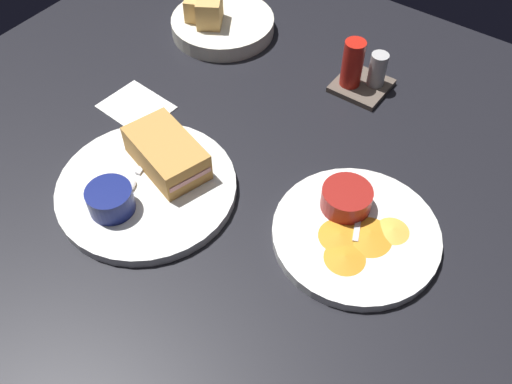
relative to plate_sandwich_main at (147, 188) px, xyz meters
The scene contains 12 objects.
ground_plane 13.79cm from the plate_sandwich_main, 68.86° to the left, with size 110.00×110.00×3.00cm, color black.
plate_sandwich_main is the anchor object (origin of this frame).
sandwich_half_near 5.97cm from the plate_sandwich_main, 90.79° to the left, with size 14.74×11.11×4.80cm.
ramekin_dark_sauce 6.61cm from the plate_sandwich_main, 98.21° to the right, with size 6.54×6.54×3.75cm.
spoon_by_dark_ramekin 2.44cm from the plate_sandwich_main, 160.62° to the right, with size 3.62×9.94×0.80cm.
plate_chips_companion 31.12cm from the plate_sandwich_main, 20.23° to the left, with size 23.26×23.26×1.60cm, color white.
ramekin_light_gravy 29.23cm from the plate_sandwich_main, 28.00° to the left, with size 7.17×7.17×3.26cm.
spoon_by_gravy_ramekin 31.34cm from the plate_sandwich_main, 29.28° to the left, with size 5.15×9.67×0.80cm.
plantain_chip_scatter 32.01cm from the plate_sandwich_main, 17.93° to the left, with size 12.08×14.61×0.60cm.
bread_basket_rear 41.60cm from the plate_sandwich_main, 113.14° to the left, with size 19.75×19.75×8.18cm.
condiment_caddy 41.74cm from the plate_sandwich_main, 70.57° to the left, with size 9.00×9.00×9.50cm.
paper_napkin_folded 19.47cm from the plate_sandwich_main, 137.59° to the left, with size 11.00×9.00×0.40cm, color white.
Camera 1 is at (39.43, -46.65, 64.45)cm, focal length 39.47 mm.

